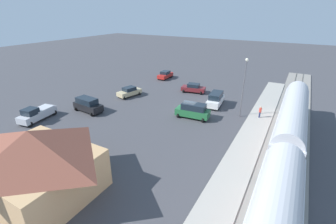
{
  "coord_description": "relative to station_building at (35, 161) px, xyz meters",
  "views": [
    {
      "loc": [
        -13.57,
        30.71,
        14.64
      ],
      "look_at": [
        1.82,
        3.37,
        1.0
      ],
      "focal_mm": 25.18,
      "sensor_mm": 36.0,
      "label": 1
    }
  ],
  "objects": [
    {
      "name": "pedestrian_on_platform",
      "position": [
        -13.9,
        -24.8,
        -1.84
      ],
      "size": [
        0.36,
        0.36,
        1.71
      ],
      "color": "#23284C",
      "rests_on": "platform"
    },
    {
      "name": "pickup_silver",
      "position": [
        13.88,
        -8.85,
        -2.1
      ],
      "size": [
        2.79,
        5.64,
        2.14
      ],
      "color": "silver",
      "rests_on": "ground"
    },
    {
      "name": "suv_white",
      "position": [
        -6.57,
        -26.8,
        -1.97
      ],
      "size": [
        2.41,
        5.06,
        2.22
      ],
      "color": "white",
      "rests_on": "ground"
    },
    {
      "name": "sedan_tan",
      "position": [
        8.73,
        -23.56,
        -2.24
      ],
      "size": [
        2.87,
        4.81,
        1.74
      ],
      "color": "#C6B284",
      "rests_on": "ground"
    },
    {
      "name": "light_pole_near_platform",
      "position": [
        -11.2,
        -24.41,
        2.24
      ],
      "size": [
        0.44,
        0.44,
        8.66
      ],
      "color": "#515156",
      "rests_on": "ground"
    },
    {
      "name": "sedan_red",
      "position": [
        9.09,
        -37.37,
        -2.24
      ],
      "size": [
        1.92,
        4.53,
        1.74
      ],
      "color": "red",
      "rests_on": "ground"
    },
    {
      "name": "platform",
      "position": [
        -14.0,
        -22.0,
        -2.97
      ],
      "size": [
        3.2,
        46.0,
        0.3
      ],
      "color": "#A8A399",
      "rests_on": "ground"
    },
    {
      "name": "ground_plane",
      "position": [
        -4.0,
        -22.0,
        -3.12
      ],
      "size": [
        200.0,
        200.0,
        0.0
      ],
      "primitive_type": "plane",
      "color": "#424247"
    },
    {
      "name": "suv_black",
      "position": [
        9.91,
        -14.72,
        -1.97
      ],
      "size": [
        5.06,
        2.75,
        2.22
      ],
      "color": "black",
      "rests_on": "ground"
    },
    {
      "name": "station_building",
      "position": [
        0.0,
        0.0,
        0.0
      ],
      "size": [
        10.13,
        8.43,
        5.98
      ],
      "color": "tan",
      "rests_on": "ground"
    },
    {
      "name": "sedan_maroon",
      "position": [
        -0.63,
        -31.32,
        -2.24
      ],
      "size": [
        4.74,
        2.82,
        1.74
      ],
      "color": "maroon",
      "rests_on": "ground"
    },
    {
      "name": "suv_green",
      "position": [
        -5.26,
        -20.6,
        -1.97
      ],
      "size": [
        5.04,
        2.69,
        2.22
      ],
      "color": "#236638",
      "rests_on": "ground"
    },
    {
      "name": "railway_track",
      "position": [
        -18.0,
        -22.0,
        -3.03
      ],
      "size": [
        4.8,
        70.0,
        0.3
      ],
      "color": "gray",
      "rests_on": "ground"
    }
  ]
}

